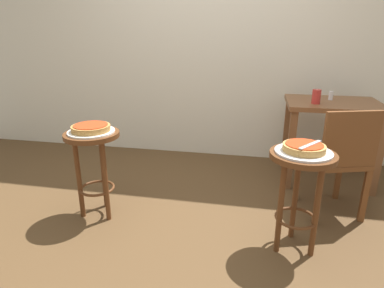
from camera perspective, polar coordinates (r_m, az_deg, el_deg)
ground_plane at (r=2.41m, az=-2.06°, el=-14.99°), size 6.00×6.00×0.00m
back_wall at (r=3.62m, az=4.13°, el=21.40°), size 6.00×0.10×3.00m
stool_foreground at (r=2.11m, az=18.44°, el=-5.79°), size 0.39×0.39×0.66m
serving_plate_foreground at (r=2.05m, az=18.94°, el=-1.34°), size 0.34×0.34×0.01m
pizza_foreground at (r=2.04m, az=19.03°, el=-0.59°), size 0.25×0.25×0.05m
stool_middle at (r=2.50m, az=-16.84°, el=-1.75°), size 0.39×0.39×0.66m
serving_plate_middle at (r=2.44m, az=-17.23°, el=2.09°), size 0.33×0.33×0.01m
pizza_middle at (r=2.44m, az=-17.30°, el=2.72°), size 0.27×0.27×0.05m
dining_table at (r=3.23m, az=23.24°, el=4.28°), size 0.81×0.63×0.76m
cup_near_edge at (r=3.03m, az=20.95°, el=7.76°), size 0.07×0.07×0.12m
condiment_shaker at (r=3.25m, az=23.15°, el=7.81°), size 0.04×0.04×0.08m
wooden_chair at (r=2.62m, az=24.25°, el=-2.34°), size 0.50×0.50×0.85m
pizza_server_knife at (r=2.02m, az=20.01°, el=-0.11°), size 0.15×0.19×0.01m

